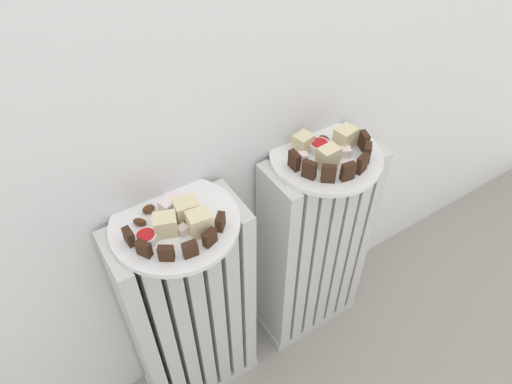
{
  "coord_description": "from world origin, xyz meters",
  "views": [
    {
      "loc": [
        -0.38,
        -0.32,
        1.34
      ],
      "look_at": [
        0.0,
        0.28,
        0.65
      ],
      "focal_mm": 32.43,
      "sensor_mm": 36.0,
      "label": 1
    }
  ],
  "objects_px": {
    "jam_bowl_right": "(319,146)",
    "fork": "(335,161)",
    "plate_right": "(326,157)",
    "jam_bowl_left": "(146,237)",
    "radiator_right": "(313,250)",
    "radiator_left": "(192,314)",
    "plate_left": "(175,223)"
  },
  "relations": [
    {
      "from": "jam_bowl_right",
      "to": "fork",
      "type": "height_order",
      "value": "jam_bowl_right"
    },
    {
      "from": "plate_right",
      "to": "jam_bowl_right",
      "type": "bearing_deg",
      "value": 103.75
    },
    {
      "from": "fork",
      "to": "plate_right",
      "type": "bearing_deg",
      "value": 95.17
    },
    {
      "from": "jam_bowl_left",
      "to": "fork",
      "type": "relative_size",
      "value": 0.45
    },
    {
      "from": "radiator_right",
      "to": "fork",
      "type": "relative_size",
      "value": 7.24
    },
    {
      "from": "radiator_left",
      "to": "radiator_right",
      "type": "relative_size",
      "value": 1.0
    },
    {
      "from": "radiator_left",
      "to": "plate_left",
      "type": "relative_size",
      "value": 2.53
    },
    {
      "from": "plate_left",
      "to": "plate_right",
      "type": "height_order",
      "value": "same"
    },
    {
      "from": "plate_left",
      "to": "fork",
      "type": "xyz_separation_m",
      "value": [
        0.38,
        -0.03,
        0.01
      ]
    },
    {
      "from": "plate_right",
      "to": "jam_bowl_right",
      "type": "height_order",
      "value": "jam_bowl_right"
    },
    {
      "from": "radiator_left",
      "to": "plate_right",
      "type": "bearing_deg",
      "value": 0.0
    },
    {
      "from": "plate_left",
      "to": "radiator_left",
      "type": "bearing_deg",
      "value": 0.0
    },
    {
      "from": "radiator_right",
      "to": "radiator_left",
      "type": "bearing_deg",
      "value": 180.0
    },
    {
      "from": "jam_bowl_left",
      "to": "radiator_right",
      "type": "bearing_deg",
      "value": 2.46
    },
    {
      "from": "radiator_left",
      "to": "plate_left",
      "type": "distance_m",
      "value": 0.34
    },
    {
      "from": "plate_right",
      "to": "fork",
      "type": "height_order",
      "value": "fork"
    },
    {
      "from": "radiator_right",
      "to": "jam_bowl_left",
      "type": "xyz_separation_m",
      "value": [
        -0.44,
        -0.02,
        0.35
      ]
    },
    {
      "from": "plate_left",
      "to": "jam_bowl_right",
      "type": "height_order",
      "value": "jam_bowl_right"
    },
    {
      "from": "jam_bowl_left",
      "to": "jam_bowl_right",
      "type": "xyz_separation_m",
      "value": [
        0.44,
        0.04,
        0.0
      ]
    },
    {
      "from": "plate_right",
      "to": "plate_left",
      "type": "bearing_deg",
      "value": 180.0
    },
    {
      "from": "radiator_right",
      "to": "plate_left",
      "type": "bearing_deg",
      "value": 180.0
    },
    {
      "from": "radiator_left",
      "to": "fork",
      "type": "xyz_separation_m",
      "value": [
        0.38,
        -0.03,
        0.35
      ]
    },
    {
      "from": "radiator_right",
      "to": "plate_left",
      "type": "relative_size",
      "value": 2.53
    },
    {
      "from": "radiator_right",
      "to": "jam_bowl_right",
      "type": "relative_size",
      "value": 13.96
    },
    {
      "from": "jam_bowl_right",
      "to": "plate_left",
      "type": "bearing_deg",
      "value": -176.82
    },
    {
      "from": "jam_bowl_right",
      "to": "plate_right",
      "type": "bearing_deg",
      "value": -76.25
    },
    {
      "from": "plate_left",
      "to": "jam_bowl_left",
      "type": "bearing_deg",
      "value": -163.78
    },
    {
      "from": "fork",
      "to": "plate_left",
      "type": "bearing_deg",
      "value": 175.63
    },
    {
      "from": "radiator_left",
      "to": "jam_bowl_right",
      "type": "relative_size",
      "value": 13.96
    },
    {
      "from": "radiator_right",
      "to": "plate_right",
      "type": "xyz_separation_m",
      "value": [
        -0.0,
        0.0,
        0.34
      ]
    },
    {
      "from": "plate_right",
      "to": "fork",
      "type": "xyz_separation_m",
      "value": [
        0.0,
        -0.03,
        0.01
      ]
    },
    {
      "from": "jam_bowl_right",
      "to": "jam_bowl_left",
      "type": "bearing_deg",
      "value": -174.82
    }
  ]
}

